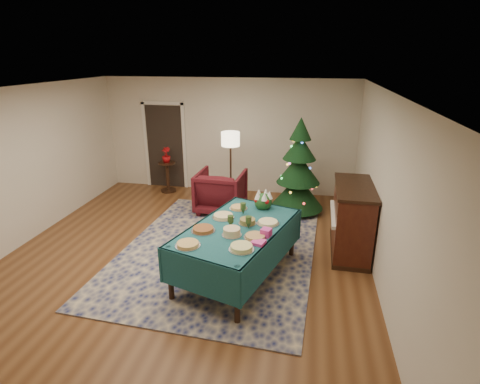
% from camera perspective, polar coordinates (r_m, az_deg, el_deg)
% --- Properties ---
extents(room_shell, '(7.00, 7.00, 7.00)m').
position_cam_1_polar(room_shell, '(5.78, -9.21, 1.42)').
color(room_shell, '#593319').
rests_on(room_shell, ground).
extents(doorway, '(1.08, 0.04, 2.16)m').
position_cam_1_polar(doorway, '(9.54, -11.34, 7.16)').
color(doorway, black).
rests_on(doorway, ground).
extents(rug, '(3.42, 4.37, 0.02)m').
position_cam_1_polar(rug, '(6.55, -3.31, -8.84)').
color(rug, '#151D51').
rests_on(rug, ground).
extents(buffet_table, '(1.81, 2.38, 0.82)m').
position_cam_1_polar(buffet_table, '(5.56, -0.42, -6.84)').
color(buffet_table, black).
rests_on(buffet_table, ground).
extents(platter_0, '(0.34, 0.34, 0.05)m').
position_cam_1_polar(platter_0, '(5.00, -7.96, -7.91)').
color(platter_0, silver).
rests_on(platter_0, buffet_table).
extents(platter_1, '(0.33, 0.33, 0.07)m').
position_cam_1_polar(platter_1, '(4.86, 0.23, -8.47)').
color(platter_1, silver).
rests_on(platter_1, buffet_table).
extents(platter_2, '(0.35, 0.35, 0.06)m').
position_cam_1_polar(platter_2, '(5.37, -5.63, -5.70)').
color(platter_2, silver).
rests_on(platter_2, buffet_table).
extents(platter_3, '(0.28, 0.28, 0.11)m').
position_cam_1_polar(platter_3, '(5.21, -1.26, -6.11)').
color(platter_3, silver).
rests_on(platter_3, buffet_table).
extents(platter_4, '(0.32, 0.32, 0.05)m').
position_cam_1_polar(platter_4, '(5.16, 2.32, -6.80)').
color(platter_4, silver).
rests_on(platter_4, buffet_table).
extents(platter_5, '(0.34, 0.34, 0.06)m').
position_cam_1_polar(platter_5, '(5.77, -2.57, -3.71)').
color(platter_5, silver).
rests_on(platter_5, buffet_table).
extents(platter_6, '(0.27, 0.27, 0.08)m').
position_cam_1_polar(platter_6, '(5.56, 1.16, -4.50)').
color(platter_6, silver).
rests_on(platter_6, buffet_table).
extents(platter_7, '(0.33, 0.33, 0.05)m').
position_cam_1_polar(platter_7, '(5.58, 4.29, -4.65)').
color(platter_7, silver).
rests_on(platter_7, buffet_table).
extents(platter_8, '(0.30, 0.30, 0.05)m').
position_cam_1_polar(platter_8, '(6.09, -0.22, -2.40)').
color(platter_8, silver).
rests_on(platter_8, buffet_table).
extents(goblet_0, '(0.09, 0.09, 0.19)m').
position_cam_1_polar(goblet_0, '(5.86, 0.47, -2.50)').
color(goblet_0, '#2D471E').
rests_on(goblet_0, buffet_table).
extents(goblet_1, '(0.09, 0.09, 0.19)m').
position_cam_1_polar(goblet_1, '(5.39, 1.32, -4.62)').
color(goblet_1, '#2D471E').
rests_on(goblet_1, buffet_table).
extents(goblet_2, '(0.09, 0.09, 0.19)m').
position_cam_1_polar(goblet_2, '(5.41, -1.44, -4.50)').
color(goblet_2, '#2D471E').
rests_on(goblet_2, buffet_table).
extents(napkin_stack, '(0.21, 0.21, 0.04)m').
position_cam_1_polar(napkin_stack, '(5.01, 2.84, -7.68)').
color(napkin_stack, '#ED42A5').
rests_on(napkin_stack, buffet_table).
extents(gift_box, '(0.17, 0.17, 0.11)m').
position_cam_1_polar(gift_box, '(5.21, 4.01, -6.16)').
color(gift_box, '#D13A9E').
rests_on(gift_box, buffet_table).
extents(centerpiece, '(0.30, 0.30, 0.34)m').
position_cam_1_polar(centerpiece, '(6.09, 3.55, -1.21)').
color(centerpiece, '#1E4C1E').
rests_on(centerpiece, buffet_table).
extents(armchair, '(1.00, 0.95, 0.99)m').
position_cam_1_polar(armchair, '(7.95, -2.94, 0.39)').
color(armchair, '#4B1017').
rests_on(armchair, ground).
extents(floor_lamp, '(0.40, 0.40, 1.64)m').
position_cam_1_polar(floor_lamp, '(8.11, -1.46, 7.40)').
color(floor_lamp, '#A57F3F').
rests_on(floor_lamp, ground).
extents(side_table, '(0.41, 0.41, 0.74)m').
position_cam_1_polar(side_table, '(9.33, -10.95, 2.21)').
color(side_table, black).
rests_on(side_table, ground).
extents(potted_plant, '(0.21, 0.37, 0.21)m').
position_cam_1_polar(potted_plant, '(9.20, -11.15, 5.08)').
color(potted_plant, '#9F0B0F').
rests_on(potted_plant, side_table).
extents(christmas_tree, '(1.41, 1.41, 2.02)m').
position_cam_1_polar(christmas_tree, '(7.89, 8.91, 3.21)').
color(christmas_tree, black).
rests_on(christmas_tree, ground).
extents(piano, '(0.68, 1.39, 1.19)m').
position_cam_1_polar(piano, '(6.55, 16.64, -4.13)').
color(piano, black).
rests_on(piano, ground).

